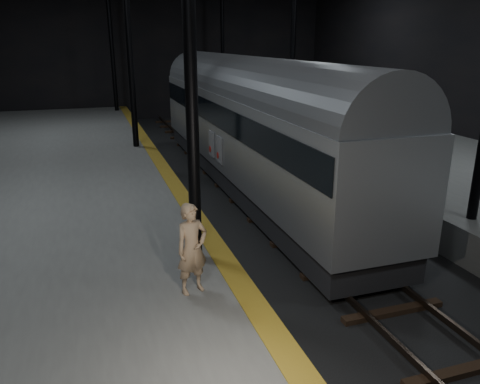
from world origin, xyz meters
name	(u,v)px	position (x,y,z in m)	size (l,w,h in m)	color
ground	(282,218)	(0.00, 0.00, 0.00)	(44.00, 44.00, 0.00)	black
platform_left	(35,231)	(-7.50, 0.00, 0.50)	(9.00, 43.80, 1.00)	#535350
platform_right	(467,183)	(7.50, 0.00, 0.50)	(9.00, 43.80, 1.00)	#535350
tactile_strip	(184,199)	(-3.25, 0.00, 1.00)	(0.50, 43.80, 0.01)	#886118
track	(282,216)	(0.00, 0.00, 0.07)	(2.40, 43.00, 0.24)	#3F3328
train	(247,118)	(0.00, 3.60, 2.75)	(2.77, 18.45, 4.93)	#A1A4A8
woman	(192,249)	(-4.20, -5.44, 1.88)	(0.64, 0.42, 1.77)	#A08062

